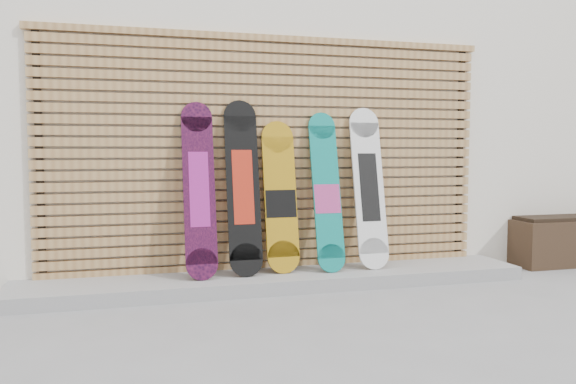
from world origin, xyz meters
name	(u,v)px	position (x,y,z in m)	size (l,w,h in m)	color
ground	(317,305)	(0.00, 0.00, 0.00)	(80.00, 80.00, 0.00)	gray
building	(274,109)	(0.50, 3.50, 1.80)	(12.00, 5.00, 3.60)	silver
concrete_step	(278,280)	(-0.15, 0.68, 0.06)	(4.60, 0.70, 0.12)	gray
slat_wall	(271,153)	(-0.15, 0.97, 1.21)	(4.26, 0.08, 2.29)	#A37644
planter_box	(563,240)	(3.06, 0.84, 0.26)	(1.17, 0.49, 0.53)	#2F2014
snowboard_0	(199,189)	(-0.85, 0.75, 0.89)	(0.28, 0.39, 1.55)	black
snowboard_1	(243,187)	(-0.46, 0.76, 0.90)	(0.30, 0.36, 1.57)	black
snowboard_2	(280,197)	(-0.10, 0.79, 0.80)	(0.30, 0.31, 1.38)	#AB7C12
snowboard_3	(327,192)	(0.33, 0.75, 0.84)	(0.26, 0.38, 1.47)	#0D7E76
snowboard_4	(369,187)	(0.76, 0.76, 0.88)	(0.30, 0.36, 1.52)	white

